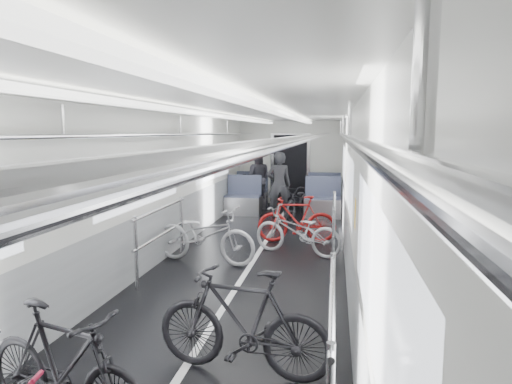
# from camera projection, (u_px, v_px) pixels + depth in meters

# --- Properties ---
(car_shell) EXTENTS (3.02, 14.01, 2.41)m
(car_shell) POSITION_uv_depth(u_px,v_px,m) (262.00, 186.00, 8.12)
(car_shell) COLOR black
(car_shell) RESTS_ON ground
(bike_left_mid) EXTENTS (1.57, 0.82, 0.91)m
(bike_left_mid) POSITION_uv_depth(u_px,v_px,m) (64.00, 367.00, 3.19)
(bike_left_mid) COLOR black
(bike_left_mid) RESTS_ON floor
(bike_left_far) EXTENTS (1.83, 0.95, 0.92)m
(bike_left_far) POSITION_uv_depth(u_px,v_px,m) (205.00, 235.00, 7.29)
(bike_left_far) COLOR #A8A8AC
(bike_left_far) RESTS_ON floor
(bike_right_near) EXTENTS (1.63, 0.67, 0.95)m
(bike_right_near) POSITION_uv_depth(u_px,v_px,m) (243.00, 322.00, 3.91)
(bike_right_near) COLOR black
(bike_right_near) RESTS_ON floor
(bike_right_mid) EXTENTS (1.66, 1.00, 0.82)m
(bike_right_mid) POSITION_uv_depth(u_px,v_px,m) (297.00, 231.00, 7.77)
(bike_right_mid) COLOR #A5A4A9
(bike_right_mid) RESTS_ON floor
(bike_right_far) EXTENTS (1.53, 0.59, 0.90)m
(bike_right_far) POSITION_uv_depth(u_px,v_px,m) (297.00, 219.00, 8.63)
(bike_right_far) COLOR maroon
(bike_right_far) RESTS_ON floor
(bike_aisle) EXTENTS (0.91, 1.70, 0.85)m
(bike_aisle) POSITION_uv_depth(u_px,v_px,m) (298.00, 202.00, 10.92)
(bike_aisle) COLOR black
(bike_aisle) RESTS_ON floor
(person_standing) EXTENTS (0.66, 0.51, 1.62)m
(person_standing) POSITION_uv_depth(u_px,v_px,m) (279.00, 185.00, 11.05)
(person_standing) COLOR black
(person_standing) RESTS_ON floor
(person_seated) EXTENTS (0.86, 0.70, 1.64)m
(person_seated) POSITION_uv_depth(u_px,v_px,m) (257.00, 179.00, 12.47)
(person_seated) COLOR #2D2C33
(person_seated) RESTS_ON floor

